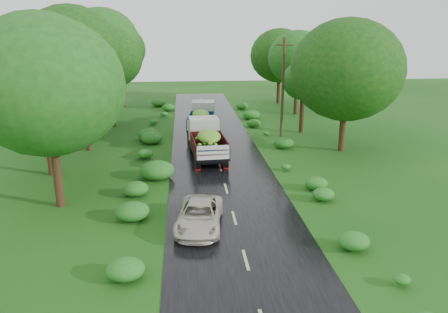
{
  "coord_description": "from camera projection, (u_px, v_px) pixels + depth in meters",
  "views": [
    {
      "loc": [
        -2.3,
        -15.3,
        8.91
      ],
      "look_at": [
        -0.04,
        8.81,
        1.7
      ],
      "focal_mm": 35.0,
      "sensor_mm": 36.0,
      "label": 1
    }
  ],
  "objects": [
    {
      "name": "truck_far",
      "position": [
        202.0,
        117.0,
        38.05
      ],
      "size": [
        2.74,
        6.04,
        2.45
      ],
      "rotation": [
        0.0,
        0.0,
        -0.12
      ],
      "color": "black",
      "rests_on": "ground"
    },
    {
      "name": "shrubs",
      "position": [
        218.0,
        154.0,
        30.61
      ],
      "size": [
        11.9,
        44.0,
        0.7
      ],
      "color": "#17651D",
      "rests_on": "ground"
    },
    {
      "name": "trees_left",
      "position": [
        85.0,
        59.0,
        34.16
      ],
      "size": [
        6.26,
        32.75,
        9.19
      ],
      "color": "black",
      "rests_on": "ground"
    },
    {
      "name": "road",
      "position": [
        232.0,
        210.0,
        22.12
      ],
      "size": [
        6.5,
        80.0,
        0.02
      ],
      "primitive_type": "cube",
      "color": "black",
      "rests_on": "ground"
    },
    {
      "name": "ground",
      "position": [
        246.0,
        260.0,
        17.35
      ],
      "size": [
        120.0,
        120.0,
        0.0
      ],
      "primitive_type": "plane",
      "color": "#13480F",
      "rests_on": "ground"
    },
    {
      "name": "trees_right",
      "position": [
        305.0,
        63.0,
        40.92
      ],
      "size": [
        4.79,
        25.04,
        7.78
      ],
      "color": "black",
      "rests_on": "ground"
    },
    {
      "name": "road_lines",
      "position": [
        230.0,
        202.0,
        23.07
      ],
      "size": [
        0.12,
        69.6,
        0.0
      ],
      "color": "#BFB78C",
      "rests_on": "road"
    },
    {
      "name": "car",
      "position": [
        199.0,
        216.0,
        19.97
      ],
      "size": [
        2.53,
        4.52,
        1.19
      ],
      "primitive_type": "imported",
      "rotation": [
        0.0,
        0.0,
        -0.13
      ],
      "color": "beige",
      "rests_on": "road"
    },
    {
      "name": "truck_near",
      "position": [
        207.0,
        138.0,
        30.41
      ],
      "size": [
        2.54,
        6.2,
        2.55
      ],
      "rotation": [
        0.0,
        0.0,
        0.07
      ],
      "color": "black",
      "rests_on": "ground"
    },
    {
      "name": "utility_pole",
      "position": [
        283.0,
        87.0,
        35.82
      ],
      "size": [
        1.39,
        0.52,
        8.11
      ],
      "rotation": [
        0.0,
        0.0,
        -0.3
      ],
      "color": "#382616",
      "rests_on": "ground"
    }
  ]
}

